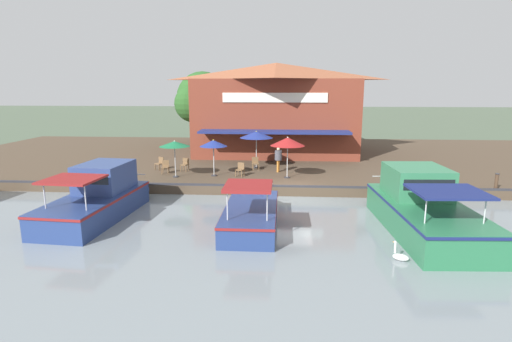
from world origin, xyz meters
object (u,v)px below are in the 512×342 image
Objects in this scene: patio_umbrella_mid_patio_right at (256,135)px; motorboat_outer_channel at (252,211)px; cafe_chair_beside_entrance at (240,169)px; tree_upstream_bank at (201,99)px; cafe_chair_far_corner_seat at (115,169)px; swan at (400,256)px; waterfront_restaurant at (276,107)px; motorboat_second_along at (418,206)px; patio_umbrella_back_row at (288,142)px; cafe_chair_mid_patio at (165,166)px; person_at_quay_edge at (278,157)px; cafe_chair_back_row_seat at (255,163)px; cafe_chair_facing_river at (160,163)px; patio_umbrella_by_entrance at (174,144)px; patio_umbrella_near_quay_edge at (213,143)px; tree_behind_restaurant at (308,94)px; mooring_post at (496,181)px; motorboat_nearest_quay at (103,196)px; cafe_chair_under_first_umbrella at (185,164)px.

patio_umbrella_mid_patio_right is 0.40× the size of motorboat_outer_channel.
tree_upstream_bank is (-15.20, -5.58, 3.83)m from cafe_chair_beside_entrance.
cafe_chair_far_corner_seat reaches higher than swan.
motorboat_second_along is at bearing 20.69° from waterfront_restaurant.
cafe_chair_mid_patio is at bearing -95.42° from patio_umbrella_back_row.
cafe_chair_back_row_seat is at bearing -112.07° from person_at_quay_edge.
cafe_chair_back_row_seat is 1.00× the size of cafe_chair_far_corner_seat.
cafe_chair_beside_entrance is at bearing -169.69° from motorboat_outer_channel.
cafe_chair_far_corner_seat is (2.16, -2.24, 0.00)m from cafe_chair_facing_river.
patio_umbrella_mid_patio_right is 9.47m from cafe_chair_far_corner_seat.
patio_umbrella_by_entrance is at bearing 5.76° from tree_upstream_bank.
patio_umbrella_by_entrance is 0.99× the size of patio_umbrella_near_quay_edge.
waterfront_restaurant is 5.32× the size of patio_umbrella_back_row.
cafe_chair_far_corner_seat is (11.01, -9.89, -3.34)m from waterfront_restaurant.
person_at_quay_edge is 0.25× the size of motorboat_outer_channel.
tree_behind_restaurant reaches higher than patio_umbrella_back_row.
waterfront_restaurant is 15.17× the size of mooring_post.
cafe_chair_mid_patio is (-0.52, -3.27, -1.59)m from patio_umbrella_near_quay_edge.
cafe_chair_far_corner_seat is 1.23× the size of swan.
patio_umbrella_mid_patio_right reaches higher than patio_umbrella_by_entrance.
cafe_chair_beside_entrance is at bearing -58.01° from person_at_quay_edge.
cafe_chair_mid_patio is at bearing -119.03° from motorboat_second_along.
cafe_chair_far_corner_seat is at bearing -111.65° from motorboat_second_along.
person_at_quay_edge is (-1.52, 4.01, -1.05)m from patio_umbrella_near_quay_edge.
cafe_chair_far_corner_seat is at bearing -90.53° from patio_umbrella_by_entrance.
swan is at bearing 24.96° from cafe_chair_back_row_seat.
motorboat_outer_channel is (9.29, 0.51, -0.45)m from cafe_chair_back_row_seat.
mooring_post is (2.30, 15.98, -1.61)m from patio_umbrella_near_quay_edge.
motorboat_outer_channel is (17.70, -0.68, -3.79)m from waterfront_restaurant.
cafe_chair_facing_river is (8.85, -7.65, -3.34)m from waterfront_restaurant.
motorboat_nearest_quay reaches higher than cafe_chair_facing_river.
cafe_chair_mid_patio is at bearing 171.67° from motorboat_nearest_quay.
patio_umbrella_by_entrance is at bearing 43.30° from cafe_chair_mid_patio.
patio_umbrella_near_quay_edge is 1.42× the size of person_at_quay_edge.
cafe_chair_facing_river is at bearing 134.02° from cafe_chair_far_corner_seat.
tree_behind_restaurant is at bearing 142.94° from cafe_chair_far_corner_seat.
cafe_chair_far_corner_seat is 0.13× the size of motorboat_outer_channel.
swan is (10.41, 14.76, -0.85)m from cafe_chair_far_corner_seat.
cafe_chair_far_corner_seat and cafe_chair_mid_patio have the same top height.
patio_umbrella_near_quay_edge is 7.99m from motorboat_outer_channel.
mooring_post is at bearing 129.62° from motorboat_second_along.
cafe_chair_far_corner_seat is 0.12× the size of tree_behind_restaurant.
cafe_chair_far_corner_seat is 0.11× the size of motorboat_nearest_quay.
cafe_chair_beside_entrance is at bearing -17.10° from patio_umbrella_mid_patio_right.
cafe_chair_mid_patio is (-0.96, 2.97, 0.00)m from cafe_chair_far_corner_seat.
patio_umbrella_by_entrance is 0.32× the size of tree_behind_restaurant.
cafe_chair_beside_entrance is 14.51m from mooring_post.
cafe_chair_under_first_umbrella is 14.46m from tree_upstream_bank.
cafe_chair_far_corner_seat is (3.19, -8.73, -1.84)m from patio_umbrella_mid_patio_right.
waterfront_restaurant is at bearing 139.16° from cafe_chair_facing_river.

